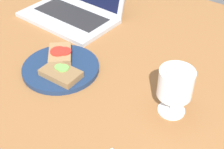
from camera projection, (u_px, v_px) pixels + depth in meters
wooden_table at (90, 89)px, 87.30cm from camera, size 140.00×140.00×3.00cm
plate at (61, 68)px, 91.30cm from camera, size 22.48×22.48×1.45cm
sandwich_with_cucumber at (61, 73)px, 86.64cm from camera, size 11.43×7.51×2.25cm
sandwich_with_tomato at (60, 54)px, 93.74cm from camera, size 11.78×11.85×2.38cm
wine_glass at (175, 85)px, 73.34cm from camera, size 8.49×8.49×12.74cm
laptop at (76, 4)px, 115.07cm from camera, size 34.18×26.18×20.99cm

